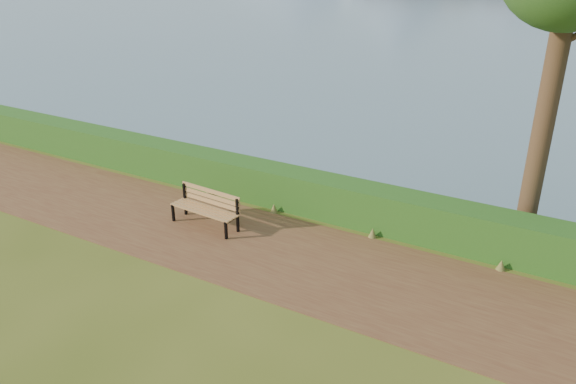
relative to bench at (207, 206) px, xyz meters
The scene contains 4 objects.
ground 2.30m from the bench, 16.70° to the right, with size 140.00×140.00×0.00m, color #455017.
path 2.24m from the bench, ahead, with size 40.00×3.40×0.01m, color #5A301F.
hedge 2.91m from the bench, 42.27° to the left, with size 32.00×0.85×1.00m, color #1B4112.
bench is the anchor object (origin of this frame).
Camera 1 is at (5.65, -9.04, 6.32)m, focal length 35.00 mm.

